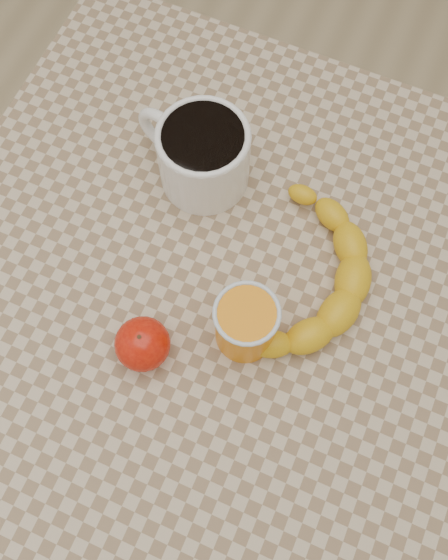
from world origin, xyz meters
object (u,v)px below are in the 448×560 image
at_px(apple, 143,344).
at_px(banana, 299,279).
at_px(table, 224,306).
at_px(orange_juice_glass, 246,324).
at_px(coffee_mug, 202,153).

height_order(apple, banana, apple).
height_order(table, banana, banana).
bearing_deg(orange_juice_glass, apple, -147.23).
xyz_separation_m(table, banana, (0.09, 0.04, 0.11)).
distance_m(coffee_mug, banana, 0.21).
relative_size(orange_juice_glass, banana, 0.28).
bearing_deg(apple, coffee_mug, 98.09).
xyz_separation_m(table, apple, (-0.06, -0.12, 0.12)).
bearing_deg(table, orange_juice_glass, -45.25).
bearing_deg(orange_juice_glass, coffee_mug, 126.94).
bearing_deg(table, apple, -115.07).
xyz_separation_m(apple, banana, (0.14, 0.16, -0.01)).
bearing_deg(coffee_mug, apple, -81.91).
relative_size(orange_juice_glass, apple, 1.34).
distance_m(table, apple, 0.18).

